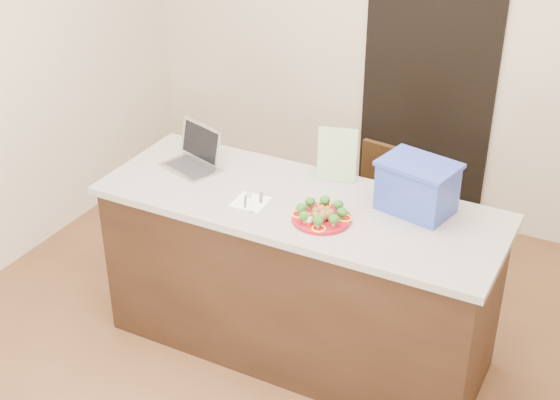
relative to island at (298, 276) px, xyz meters
The scene contains 16 objects.
ground 0.53m from the island, 90.00° to the right, with size 4.00×4.00×0.00m, color brown.
room_shell 1.18m from the island, 90.00° to the right, with size 4.00×4.00×4.00m.
doorway 1.81m from the island, 86.69° to the left, with size 0.90×0.02×2.00m, color black.
island is the anchor object (origin of this frame).
plate 0.52m from the island, 34.15° to the right, with size 0.29×0.29×0.02m.
meatballs 0.54m from the island, 33.04° to the right, with size 0.11×0.11×0.04m.
broccoli 0.56m from the island, 34.15° to the right, with size 0.24×0.24×0.04m.
pepper_rings 0.52m from the island, 34.15° to the right, with size 0.28×0.28×0.01m.
napkin 0.52m from the island, 148.56° to the right, with size 0.16×0.16×0.01m, color white.
fork 0.53m from the island, 152.58° to the right, with size 0.07×0.15×0.00m.
knife 0.52m from the island, 140.74° to the right, with size 0.07×0.20×0.01m.
yogurt_bottle 0.55m from the island, 53.45° to the right, with size 0.03×0.03×0.07m.
laptop 0.85m from the island, behind, with size 0.36×0.33×0.22m.
leaflet 0.67m from the island, 75.99° to the left, with size 0.20×0.00×0.29m, color silver.
blue_box 0.82m from the island, 18.29° to the left, with size 0.40×0.33×0.26m.
chair 0.81m from the island, 77.35° to the left, with size 0.44×0.44×0.88m.
Camera 1 is at (1.47, -2.80, 2.84)m, focal length 50.00 mm.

